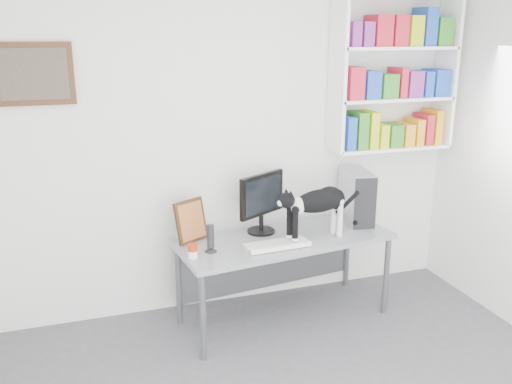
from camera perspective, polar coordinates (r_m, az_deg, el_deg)
room at (r=2.41m, az=8.42°, el=-3.54°), size 4.01×4.01×2.70m
bookshelf at (r=4.59m, az=14.30°, el=11.97°), size 1.03×0.28×1.24m
wall_art at (r=4.01m, az=-22.36°, el=11.41°), size 0.52×0.04×0.42m
desk at (r=4.25m, az=3.00°, el=-9.04°), size 1.69×0.83×0.68m
monitor at (r=4.14m, az=0.55°, el=-1.15°), size 0.50×0.41×0.48m
keyboard at (r=3.93m, az=2.24°, el=-5.56°), size 0.48×0.21×0.04m
pc_tower at (r=4.48m, az=10.51°, el=-0.43°), size 0.25×0.45×0.42m
speaker at (r=3.83m, az=-4.81°, el=-4.83°), size 0.11×0.11×0.21m
leaning_print at (r=4.03m, az=-6.89°, el=-2.94°), size 0.28×0.22×0.32m
soup_can at (r=3.76m, az=-6.70°, el=-6.19°), size 0.07×0.07×0.10m
cat at (r=4.03m, az=6.45°, el=-2.30°), size 0.68×0.30×0.40m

